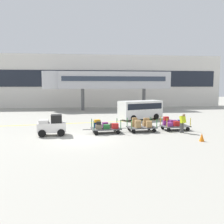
% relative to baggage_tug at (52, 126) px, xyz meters
% --- Properties ---
extents(ground_plane, '(120.00, 120.00, 0.00)m').
position_rel_baggage_tug_xyz_m(ground_plane, '(2.27, -1.51, -0.75)').
color(ground_plane, '#9E9B91').
extents(apron_lead_line, '(17.31, 2.76, 0.01)m').
position_rel_baggage_tug_xyz_m(apron_lead_line, '(2.78, 5.96, -0.75)').
color(apron_lead_line, yellow).
rests_on(apron_lead_line, ground_plane).
extents(terminal_building, '(49.48, 2.51, 9.09)m').
position_rel_baggage_tug_xyz_m(terminal_building, '(2.27, 24.47, 3.80)').
color(terminal_building, silver).
rests_on(terminal_building, ground_plane).
extents(jet_bridge, '(19.52, 3.00, 5.91)m').
position_rel_baggage_tug_xyz_m(jet_bridge, '(5.15, 18.48, 3.82)').
color(jet_bridge, '#B7B7BC').
rests_on(jet_bridge, ground_plane).
extents(baggage_tug, '(2.20, 1.42, 1.58)m').
position_rel_baggage_tug_xyz_m(baggage_tug, '(0.00, 0.00, 0.00)').
color(baggage_tug, white).
rests_on(baggage_tug, ground_plane).
extents(baggage_cart_lead, '(3.06, 1.63, 1.10)m').
position_rel_baggage_tug_xyz_m(baggage_cart_lead, '(4.09, 0.44, -0.24)').
color(baggage_cart_lead, '#4C4C4F').
rests_on(baggage_cart_lead, ground_plane).
extents(baggage_cart_middle, '(3.06, 1.63, 1.13)m').
position_rel_baggage_tug_xyz_m(baggage_cart_middle, '(7.12, 0.76, -0.21)').
color(baggage_cart_middle, '#4C4C4F').
rests_on(baggage_cart_middle, ground_plane).
extents(baggage_cart_tail, '(3.06, 1.63, 1.14)m').
position_rel_baggage_tug_xyz_m(baggage_cart_tail, '(10.01, 1.12, -0.26)').
color(baggage_cart_tail, '#4C4C4F').
rests_on(baggage_cart_tail, ground_plane).
extents(baggage_handler, '(0.49, 0.50, 1.56)m').
position_rel_baggage_tug_xyz_m(baggage_handler, '(10.25, -0.15, 0.11)').
color(baggage_handler, '#4C4C4C').
rests_on(baggage_handler, ground_plane).
extents(shuttle_van, '(5.16, 3.50, 2.10)m').
position_rel_baggage_tug_xyz_m(shuttle_van, '(8.60, 7.64, 0.48)').
color(shuttle_van, white).
rests_on(shuttle_van, ground_plane).
extents(safety_cone_near, '(0.36, 0.36, 0.55)m').
position_rel_baggage_tug_xyz_m(safety_cone_near, '(10.40, -3.11, -0.48)').
color(safety_cone_near, orange).
rests_on(safety_cone_near, ground_plane).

